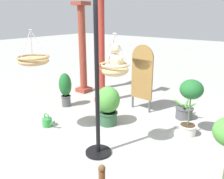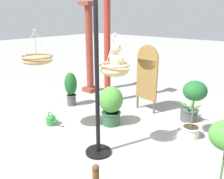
% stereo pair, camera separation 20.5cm
% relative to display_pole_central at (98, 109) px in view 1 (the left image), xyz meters
% --- Properties ---
extents(ground_plane, '(40.00, 40.00, 0.00)m').
position_rel_display_pole_central_xyz_m(ground_plane, '(0.19, 0.09, -0.81)').
color(ground_plane, '#9E9E99').
extents(display_pole_central, '(0.44, 0.44, 2.57)m').
position_rel_display_pole_central_xyz_m(display_pole_central, '(0.00, 0.00, 0.00)').
color(display_pole_central, black).
rests_on(display_pole_central, ground).
extents(hanging_basket_with_teddy, '(0.47, 0.47, 0.66)m').
position_rel_display_pole_central_xyz_m(hanging_basket_with_teddy, '(0.15, 0.25, 0.64)').
color(hanging_basket_with_teddy, tan).
extents(teddy_bear, '(0.28, 0.24, 0.40)m').
position_rel_display_pole_central_xyz_m(teddy_bear, '(0.15, 0.27, 0.82)').
color(teddy_bear, beige).
extents(hanging_basket_left_high, '(0.57, 0.57, 0.64)m').
position_rel_display_pole_central_xyz_m(hanging_basket_left_high, '(-1.37, -0.17, 0.67)').
color(hanging_basket_left_high, tan).
extents(greenhouse_pillar_left, '(0.31, 0.31, 3.09)m').
position_rel_display_pole_central_xyz_m(greenhouse_pillar_left, '(-1.58, 1.98, 0.68)').
color(greenhouse_pillar_left, '#9E2D23').
rests_on(greenhouse_pillar_left, ground).
extents(greenhouse_pillar_right, '(0.40, 0.40, 2.61)m').
position_rel_display_pole_central_xyz_m(greenhouse_pillar_right, '(-2.60, 2.32, 0.45)').
color(greenhouse_pillar_right, brown).
rests_on(greenhouse_pillar_right, ground).
extents(potted_plant_fern_front, '(0.44, 0.44, 1.12)m').
position_rel_display_pole_central_xyz_m(potted_plant_fern_front, '(0.95, 1.59, -0.11)').
color(potted_plant_fern_front, beige).
rests_on(potted_plant_fern_front, ground).
extents(potted_plant_tall_leafy, '(0.51, 0.51, 0.84)m').
position_rel_display_pole_central_xyz_m(potted_plant_tall_leafy, '(-0.58, 0.99, -0.36)').
color(potted_plant_tall_leafy, '#2D5638').
rests_on(potted_plant_tall_leafy, ground).
extents(potted_plant_bushy_green, '(0.31, 0.31, 0.87)m').
position_rel_display_pole_central_xyz_m(potted_plant_bushy_green, '(-2.10, 1.16, -0.33)').
color(potted_plant_bushy_green, '#4C4C51').
rests_on(potted_plant_bushy_green, ground).
extents(potted_plant_small_succulent, '(0.53, 0.52, 0.44)m').
position_rel_display_pole_central_xyz_m(potted_plant_small_succulent, '(0.61, 2.28, -0.65)').
color(potted_plant_small_succulent, '#4C4C51').
rests_on(potted_plant_small_succulent, ground).
extents(display_sign_board, '(0.59, 0.08, 1.61)m').
position_rel_display_pole_central_xyz_m(display_sign_board, '(-0.44, 2.12, 0.14)').
color(display_sign_board, olive).
rests_on(display_sign_board, ground).
extents(watering_can, '(0.35, 0.20, 0.30)m').
position_rel_display_pole_central_xyz_m(watering_can, '(-1.52, 0.11, -0.71)').
color(watering_can, '#338C3F').
rests_on(watering_can, ground).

